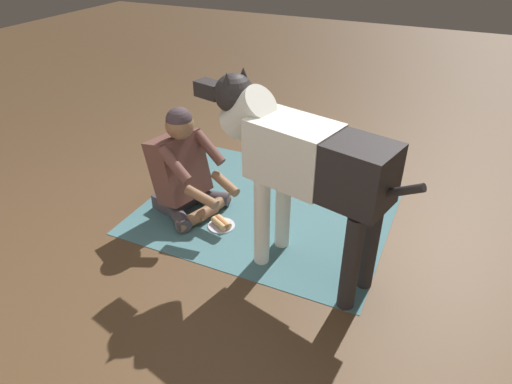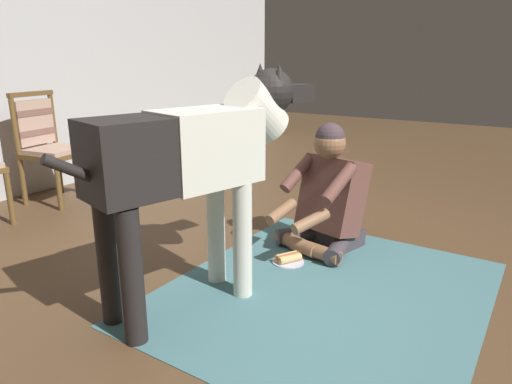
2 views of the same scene
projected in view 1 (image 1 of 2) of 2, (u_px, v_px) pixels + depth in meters
The scene contains 5 objects.
ground_plane at pixel (262, 215), 3.54m from camera, with size 15.43×15.43×0.00m, color brown.
area_rug at pixel (267, 208), 3.62m from camera, with size 1.90×1.62×0.01m, color #457076.
person_sitting_on_floor at pixel (184, 170), 3.43m from camera, with size 0.73×0.58×0.86m.
large_dog at pixel (301, 160), 2.64m from camera, with size 1.52×0.55×1.23m.
hot_dog_on_plate at pixel (221, 224), 3.41m from camera, with size 0.21×0.21×0.06m.
Camera 1 is at (-1.18, 2.67, 2.02)m, focal length 31.57 mm.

